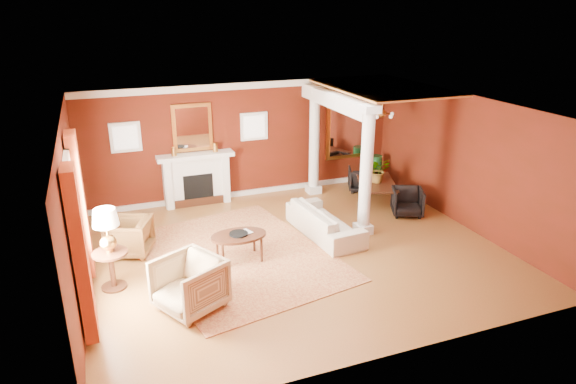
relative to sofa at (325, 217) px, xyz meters
name	(u,v)px	position (x,y,z in m)	size (l,w,h in m)	color
ground	(295,251)	(-0.88, -0.52, -0.42)	(8.00, 8.00, 0.00)	brown
room_shell	(296,155)	(-0.88, -0.52, 1.60)	(8.04, 7.04, 2.92)	#55160B
fireplace	(197,179)	(-2.18, 2.80, 0.23)	(1.85, 0.42, 1.29)	silver
overmantel_mirror	(192,128)	(-2.18, 2.94, 1.48)	(0.95, 0.07, 1.15)	gold
flank_window_left	(125,137)	(-3.73, 2.95, 1.38)	(0.70, 0.07, 0.70)	silver
flank_window_right	(254,126)	(-0.63, 2.95, 1.38)	(0.70, 0.07, 0.70)	silver
left_window	(79,226)	(-4.78, -1.12, 1.00)	(0.21, 2.55, 2.60)	white
column_front	(366,170)	(0.82, -0.22, 1.01)	(0.36, 0.36, 2.80)	silver
column_back	(314,140)	(0.82, 2.48, 1.01)	(0.36, 0.36, 2.80)	silver
header_beam	(335,100)	(0.82, 1.38, 2.20)	(0.30, 3.20, 0.32)	silver
amber_ceiling	(383,87)	(1.97, 1.23, 2.45)	(2.30, 3.40, 0.04)	#CE823C
dining_mirror	(348,128)	(2.02, 2.94, 1.13)	(1.30, 0.07, 1.70)	gold
chandelier	(382,114)	(2.02, 1.28, 1.83)	(0.60, 0.62, 0.75)	#B38038
crown_trim	(243,86)	(-0.88, 2.94, 2.40)	(8.00, 0.08, 0.16)	silver
base_trim	(247,193)	(-0.88, 2.94, -0.36)	(8.00, 0.08, 0.12)	silver
rug	(238,255)	(-2.01, -0.30, -0.41)	(3.23, 4.30, 0.02)	maroon
sofa	(325,217)	(0.00, 0.00, 0.00)	(2.14, 0.63, 0.84)	beige
armchair_leopard	(129,235)	(-3.99, 0.57, -0.01)	(0.79, 0.74, 0.82)	black
armchair_stripe	(189,282)	(-3.24, -1.81, 0.07)	(0.95, 0.89, 0.98)	tan
coffee_table	(239,237)	(-2.04, -0.47, 0.08)	(1.08, 1.08, 0.54)	black
coffee_book	(242,228)	(-1.96, -0.45, 0.25)	(0.18, 0.02, 0.24)	black
side_table	(108,236)	(-4.38, -0.68, 0.59)	(0.60, 0.60, 1.49)	black
dining_table	(377,186)	(2.03, 1.30, 0.01)	(1.55, 0.54, 0.86)	black
dining_chair_near	(407,201)	(2.28, 0.32, -0.07)	(0.69, 0.64, 0.71)	black
dining_chair_far	(361,178)	(2.08, 2.19, -0.08)	(0.67, 0.62, 0.68)	black
green_urn	(375,174)	(2.62, 2.41, -0.08)	(0.36, 0.36, 0.85)	#143E1A
potted_plant	(378,160)	(2.00, 1.27, 0.68)	(0.56, 0.62, 0.48)	#26591E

